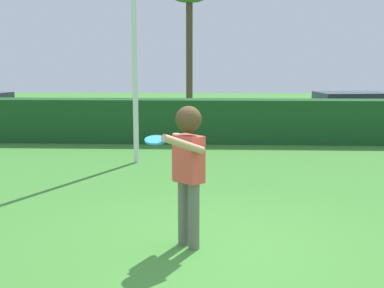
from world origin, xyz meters
TOP-DOWN VIEW (x-y plane):
  - ground_plane at (0.00, 0.00)m, footprint 60.00×60.00m
  - person at (-0.33, 0.11)m, footprint 0.51×0.82m
  - frisbee at (-0.68, -0.35)m, footprint 0.25×0.25m
  - hedge_row at (0.00, 8.47)m, footprint 24.45×0.90m
  - parked_car_blue at (4.54, 11.33)m, footprint 4.40×2.28m

SIDE VIEW (x-z plane):
  - ground_plane at x=0.00m, z-range 0.00..0.00m
  - hedge_row at x=0.00m, z-range 0.00..1.22m
  - parked_car_blue at x=4.54m, z-range 0.06..1.31m
  - person at x=-0.33m, z-range 0.23..2.01m
  - frisbee at x=-0.68m, z-range 1.39..1.47m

